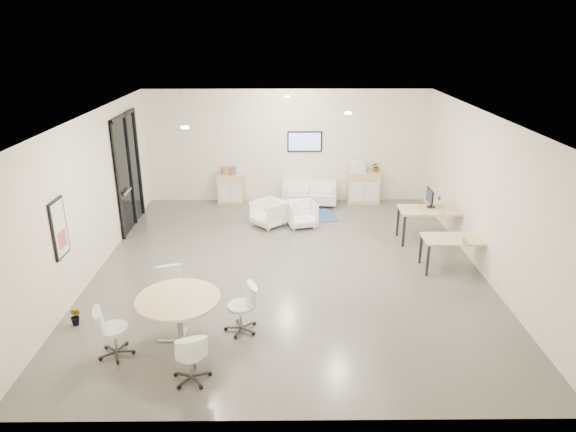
# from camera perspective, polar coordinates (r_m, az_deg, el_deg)

# --- Properties ---
(room_shell) EXTENTS (9.60, 10.60, 4.80)m
(room_shell) POSITION_cam_1_polar(r_m,az_deg,el_deg) (10.35, 0.07, 2.24)
(room_shell) COLOR #585650
(room_shell) RESTS_ON ground
(glass_door) EXTENTS (0.09, 1.90, 2.85)m
(glass_door) POSITION_cam_1_polar(r_m,az_deg,el_deg) (13.35, -17.34, 5.05)
(glass_door) COLOR black
(glass_door) RESTS_ON room_shell
(artwork) EXTENTS (0.05, 0.54, 1.04)m
(artwork) POSITION_cam_1_polar(r_m,az_deg,el_deg) (9.68, -24.08, -1.30)
(artwork) COLOR black
(artwork) RESTS_ON room_shell
(wall_tv) EXTENTS (0.98, 0.06, 0.58)m
(wall_tv) POSITION_cam_1_polar(r_m,az_deg,el_deg) (14.64, 1.87, 8.27)
(wall_tv) COLOR black
(wall_tv) RESTS_ON room_shell
(ceiling_spots) EXTENTS (3.14, 4.14, 0.03)m
(ceiling_spots) POSITION_cam_1_polar(r_m,az_deg,el_deg) (10.79, -1.06, 11.62)
(ceiling_spots) COLOR #FFEAC6
(ceiling_spots) RESTS_ON room_shell
(sideboard_left) EXTENTS (0.74, 0.39, 0.83)m
(sideboard_left) POSITION_cam_1_polar(r_m,az_deg,el_deg) (14.87, -6.39, 3.02)
(sideboard_left) COLOR #D7B081
(sideboard_left) RESTS_ON room_shell
(sideboard_right) EXTENTS (0.92, 0.44, 0.92)m
(sideboard_right) POSITION_cam_1_polar(r_m,az_deg,el_deg) (14.93, 8.37, 3.17)
(sideboard_right) COLOR #D7B081
(sideboard_right) RESTS_ON room_shell
(books) EXTENTS (0.43, 0.14, 0.22)m
(books) POSITION_cam_1_polar(r_m,az_deg,el_deg) (14.73, -6.62, 4.99)
(books) COLOR red
(books) RESTS_ON sideboard_left
(printer) EXTENTS (0.44, 0.37, 0.31)m
(printer) POSITION_cam_1_polar(r_m,az_deg,el_deg) (14.73, 7.71, 5.44)
(printer) COLOR white
(printer) RESTS_ON sideboard_right
(loveseat) EXTENTS (1.57, 0.88, 0.56)m
(loveseat) POSITION_cam_1_polar(r_m,az_deg,el_deg) (14.69, 2.40, 2.47)
(loveseat) COLOR white
(loveseat) RESTS_ON room_shell
(blue_rug) EXTENTS (1.74, 1.38, 0.01)m
(blue_rug) POSITION_cam_1_polar(r_m,az_deg,el_deg) (13.76, 2.07, -0.12)
(blue_rug) COLOR #2E568E
(blue_rug) RESTS_ON room_shell
(armchair_left) EXTENTS (0.98, 0.98, 0.74)m
(armchair_left) POSITION_cam_1_polar(r_m,az_deg,el_deg) (13.07, -2.18, 0.45)
(armchair_left) COLOR white
(armchair_left) RESTS_ON room_shell
(armchair_right) EXTENTS (0.82, 0.78, 0.71)m
(armchair_right) POSITION_cam_1_polar(r_m,az_deg,el_deg) (13.03, 1.55, 0.33)
(armchair_right) COLOR white
(armchair_right) RESTS_ON room_shell
(desk_rear) EXTENTS (1.54, 0.78, 0.80)m
(desk_rear) POSITION_cam_1_polar(r_m,az_deg,el_deg) (12.47, 15.72, 0.37)
(desk_rear) COLOR #D7B081
(desk_rear) RESTS_ON room_shell
(desk_front) EXTENTS (1.36, 0.68, 0.71)m
(desk_front) POSITION_cam_1_polar(r_m,az_deg,el_deg) (11.18, 18.14, -2.69)
(desk_front) COLOR #D7B081
(desk_front) RESTS_ON room_shell
(monitor) EXTENTS (0.20, 0.50, 0.44)m
(monitor) POSITION_cam_1_polar(r_m,az_deg,el_deg) (12.50, 15.50, 1.98)
(monitor) COLOR black
(monitor) RESTS_ON desk_rear
(round_table) EXTENTS (1.34, 1.34, 0.81)m
(round_table) POSITION_cam_1_polar(r_m,az_deg,el_deg) (8.39, -12.09, -9.36)
(round_table) COLOR #D7B081
(round_table) RESTS_ON room_shell
(meeting_chairs) EXTENTS (2.63, 2.63, 0.82)m
(meeting_chairs) POSITION_cam_1_polar(r_m,az_deg,el_deg) (8.55, -11.93, -11.23)
(meeting_chairs) COLOR white
(meeting_chairs) RESTS_ON room_shell
(plant_cabinet) EXTENTS (0.29, 0.31, 0.24)m
(plant_cabinet) POSITION_cam_1_polar(r_m,az_deg,el_deg) (14.83, 9.79, 5.31)
(plant_cabinet) COLOR #3F7F3F
(plant_cabinet) RESTS_ON sideboard_right
(plant_floor) EXTENTS (0.29, 0.39, 0.15)m
(plant_floor) POSITION_cam_1_polar(r_m,az_deg,el_deg) (9.67, -22.45, -10.76)
(plant_floor) COLOR #3F7F3F
(plant_floor) RESTS_ON room_shell
(cup) EXTENTS (0.14, 0.12, 0.11)m
(cup) POSITION_cam_1_polar(r_m,az_deg,el_deg) (10.96, 18.97, -2.54)
(cup) COLOR white
(cup) RESTS_ON desk_front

